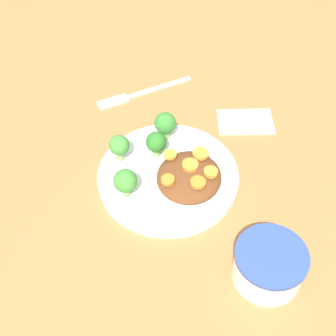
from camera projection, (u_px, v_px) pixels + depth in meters
ground_plane at (168, 179)px, 0.81m from camera, size 4.00×4.00×0.00m
plate at (168, 176)px, 0.80m from camera, size 0.24×0.24×0.02m
dip_bowl at (269, 264)px, 0.67m from camera, size 0.10×0.10×0.06m
stew_mound at (189, 177)px, 0.77m from camera, size 0.11×0.11×0.03m
broccoli_floret_0 at (125, 181)px, 0.74m from camera, size 0.04×0.04×0.06m
broccoli_floret_1 at (156, 143)px, 0.80m from camera, size 0.04×0.04×0.05m
broccoli_floret_2 at (165, 124)px, 0.83m from camera, size 0.04×0.04×0.05m
broccoli_floret_3 at (119, 146)px, 0.79m from camera, size 0.04×0.04×0.05m
carrot_slice_0 at (168, 180)px, 0.75m from camera, size 0.02×0.02×0.01m
carrot_slice_1 at (172, 155)px, 0.78m from camera, size 0.02×0.02×0.01m
carrot_slice_2 at (198, 182)px, 0.74m from camera, size 0.03×0.03×0.01m
carrot_slice_3 at (190, 166)px, 0.76m from camera, size 0.03×0.03×0.01m
carrot_slice_4 at (211, 172)px, 0.76m from camera, size 0.02×0.02×0.01m
carrot_slice_5 at (201, 154)px, 0.78m from camera, size 0.03×0.03×0.01m
fork at (136, 94)px, 0.95m from camera, size 0.17×0.15×0.01m
napkin at (245, 121)px, 0.90m from camera, size 0.12×0.09×0.01m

